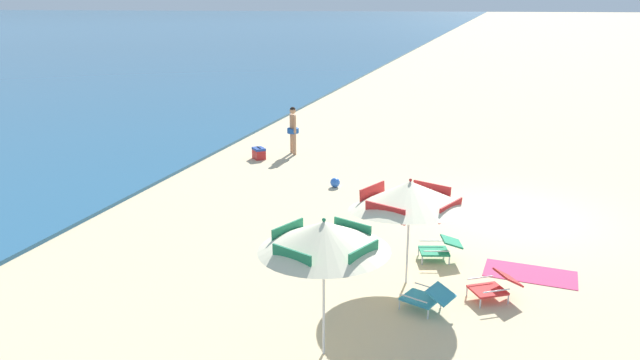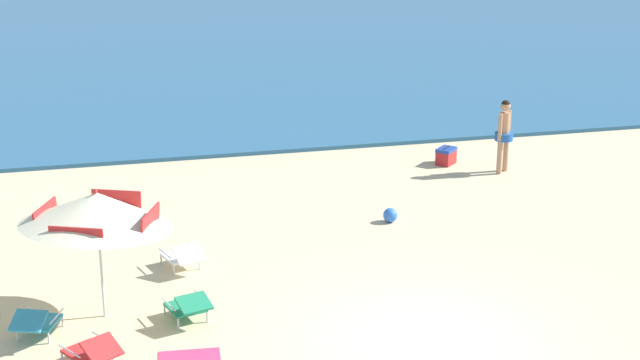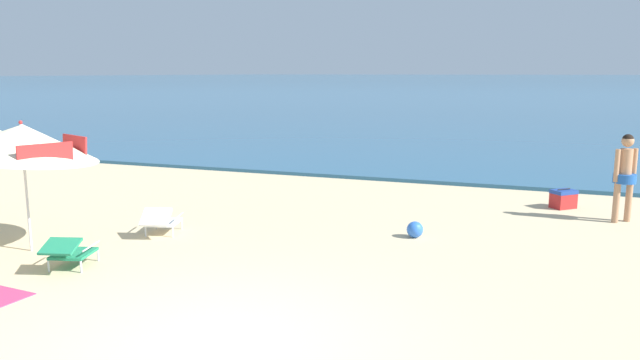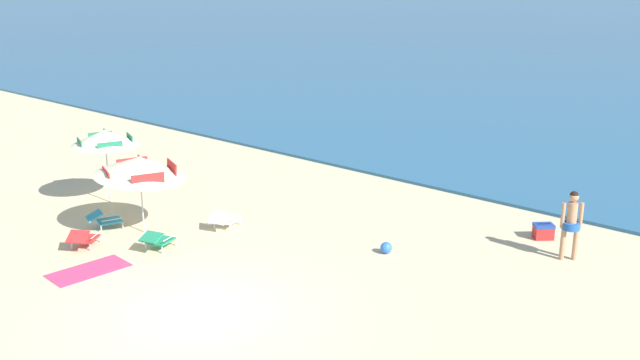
% 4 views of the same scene
% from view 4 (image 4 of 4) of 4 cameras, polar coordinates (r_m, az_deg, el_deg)
% --- Properties ---
extents(ground_plane, '(800.00, 800.00, 0.00)m').
position_cam_4_polar(ground_plane, '(15.17, -9.44, -10.26)').
color(ground_plane, '#D1BA8E').
extents(beach_umbrella_striped_main, '(3.29, 3.28, 2.20)m').
position_cam_4_polar(beach_umbrella_striped_main, '(19.15, -14.13, 1.03)').
color(beach_umbrella_striped_main, silver).
rests_on(beach_umbrella_striped_main, ground).
extents(beach_umbrella_striped_second, '(2.43, 2.43, 2.26)m').
position_cam_4_polar(beach_umbrella_striped_second, '(21.88, -16.70, 3.23)').
color(beach_umbrella_striped_second, silver).
rests_on(beach_umbrella_striped_second, ground).
extents(lounge_chair_under_umbrella, '(0.75, 0.98, 0.50)m').
position_cam_4_polar(lounge_chair_under_umbrella, '(18.34, -12.77, -4.62)').
color(lounge_chair_under_umbrella, '#1E7F56').
rests_on(lounge_chair_under_umbrella, ground).
extents(lounge_chair_beside_umbrella, '(0.81, 1.01, 0.51)m').
position_cam_4_polar(lounge_chair_beside_umbrella, '(20.14, -16.74, -2.98)').
color(lounge_chair_beside_umbrella, teal).
rests_on(lounge_chair_beside_umbrella, ground).
extents(lounge_chair_facing_sea, '(0.91, 1.03, 0.52)m').
position_cam_4_polar(lounge_chair_facing_sea, '(18.94, -18.28, -4.39)').
color(lounge_chair_facing_sea, red).
rests_on(lounge_chair_facing_sea, ground).
extents(lounge_chair_spare_folded, '(0.77, 1.01, 0.53)m').
position_cam_4_polar(lounge_chair_spare_folded, '(19.46, -7.59, -3.10)').
color(lounge_chair_spare_folded, white).
rests_on(lounge_chair_spare_folded, ground).
extents(person_standing_near_shore, '(0.42, 0.42, 1.72)m').
position_cam_4_polar(person_standing_near_shore, '(18.08, 19.32, -3.05)').
color(person_standing_near_shore, tan).
rests_on(person_standing_near_shore, ground).
extents(cooler_box, '(0.60, 0.59, 0.43)m').
position_cam_4_polar(cooler_box, '(19.51, 17.29, -3.90)').
color(cooler_box, red).
rests_on(cooler_box, ground).
extents(beach_ball, '(0.29, 0.29, 0.29)m').
position_cam_4_polar(beach_ball, '(17.80, 5.27, -5.37)').
color(beach_ball, blue).
rests_on(beach_ball, ground).
extents(beach_towel, '(1.06, 1.87, 0.01)m').
position_cam_4_polar(beach_towel, '(17.66, -17.87, -6.84)').
color(beach_towel, '#DB3866').
rests_on(beach_towel, ground).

